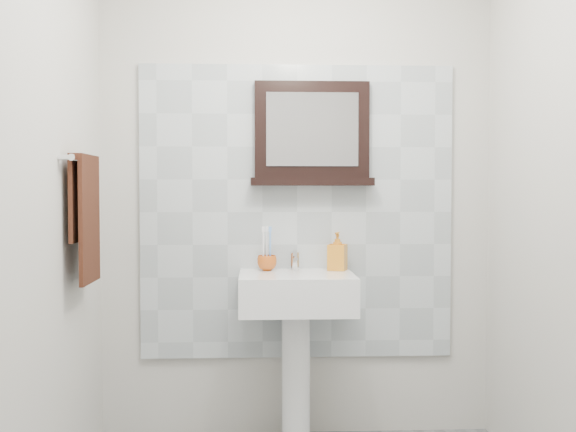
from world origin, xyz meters
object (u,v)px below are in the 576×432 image
object	(u,v)px
toothbrush_cup	(267,263)
hand_towel	(86,209)
framed_mirror	(312,137)
soap_dispenser	(337,251)
pedestal_sink	(296,311)

from	to	relation	value
toothbrush_cup	hand_towel	size ratio (longest dim) A/B	0.18
framed_mirror	soap_dispenser	bearing A→B (deg)	-29.74
hand_towel	toothbrush_cup	bearing A→B (deg)	28.70
soap_dispenser	framed_mirror	xyz separation A→B (m)	(-0.12, 0.07, 0.58)
pedestal_sink	hand_towel	size ratio (longest dim) A/B	1.75
toothbrush_cup	framed_mirror	xyz separation A→B (m)	(0.23, 0.07, 0.64)
pedestal_sink	soap_dispenser	xyz separation A→B (m)	(0.21, 0.12, 0.28)
pedestal_sink	toothbrush_cup	world-z (taller)	pedestal_sink
pedestal_sink	framed_mirror	xyz separation A→B (m)	(0.09, 0.19, 0.86)
pedestal_sink	hand_towel	bearing A→B (deg)	-161.47
pedestal_sink	toothbrush_cup	size ratio (longest dim) A/B	9.90
pedestal_sink	framed_mirror	size ratio (longest dim) A/B	1.55
toothbrush_cup	framed_mirror	bearing A→B (deg)	16.17
pedestal_sink	framed_mirror	world-z (taller)	framed_mirror
toothbrush_cup	soap_dispenser	size ratio (longest dim) A/B	0.50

